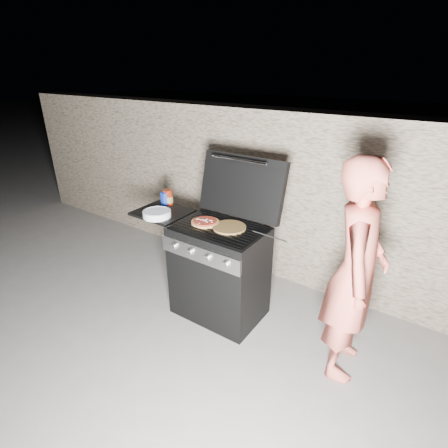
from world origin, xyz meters
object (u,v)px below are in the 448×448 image
Objects in this scene: gas_grill at (198,264)px; pizza_topped at (205,222)px; sauce_jar at (168,197)px; person at (355,273)px.

gas_grill is 0.48m from pizza_topped.
gas_grill is at bearing -18.83° from sauce_jar.
person reaches higher than sauce_jar.
pizza_topped reaches higher than gas_grill.
person is at bearing 0.88° from gas_grill.
pizza_topped is (0.10, -0.01, 0.47)m from gas_grill.
pizza_topped is 1.32m from person.
pizza_topped is 0.15× the size of person.
person is (1.42, 0.02, 0.39)m from gas_grill.
pizza_topped is 1.63× the size of sauce_jar.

